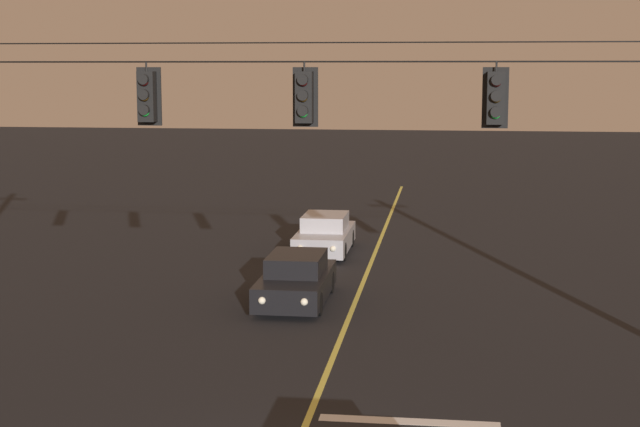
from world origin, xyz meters
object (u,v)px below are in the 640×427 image
Objects in this scene: traffic_light_centre at (304,97)px; car_oncoming_trailing at (325,235)px; traffic_light_right_inner at (496,98)px; traffic_light_left_inner at (147,96)px; car_oncoming_lead at (296,280)px.

traffic_light_centre is 0.28× the size of car_oncoming_trailing.
car_oncoming_trailing is at bearing 95.85° from traffic_light_centre.
traffic_light_right_inner is 17.57m from car_oncoming_trailing.
car_oncoming_trailing is at bearing 108.01° from traffic_light_right_inner.
traffic_light_left_inner reaches higher than car_oncoming_lead.
traffic_light_centre is 16.87m from car_oncoming_trailing.
car_oncoming_lead is 1.00× the size of car_oncoming_trailing.
traffic_light_centre is at bearing -84.15° from car_oncoming_trailing.
traffic_light_centre is at bearing -79.92° from car_oncoming_lead.
traffic_light_centre is at bearing 0.00° from traffic_light_left_inner.
traffic_light_left_inner is at bearing 180.00° from traffic_light_centre.
car_oncoming_lead is at bearing 100.08° from traffic_light_centre.
traffic_light_left_inner reaches higher than car_oncoming_trailing.
car_oncoming_trailing is at bearing 91.06° from car_oncoming_lead.
traffic_light_centre is (3.05, 0.00, 0.00)m from traffic_light_left_inner.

